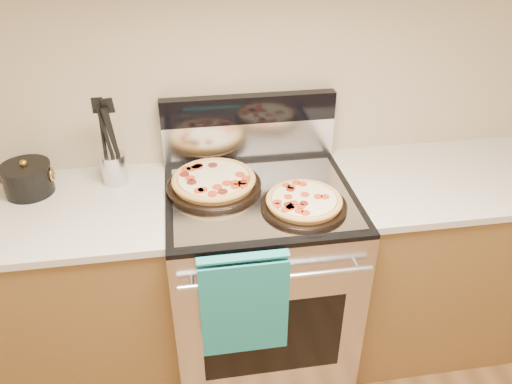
{
  "coord_description": "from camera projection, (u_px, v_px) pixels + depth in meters",
  "views": [
    {
      "loc": [
        -0.28,
        -0.03,
        1.99
      ],
      "look_at": [
        -0.03,
        1.55,
        0.99
      ],
      "focal_mm": 35.0,
      "sensor_mm": 36.0,
      "label": 1
    }
  ],
  "objects": [
    {
      "name": "backsplash_upper",
      "position": [
        249.0,
        109.0,
        2.15
      ],
      "size": [
        0.76,
        0.06,
        0.12
      ],
      "primitive_type": "cube",
      "color": "black",
      "rests_on": "backsplash_lower"
    },
    {
      "name": "utensil_crock",
      "position": [
        114.0,
        168.0,
        2.08
      ],
      "size": [
        0.13,
        0.13,
        0.13
      ],
      "primitive_type": "cylinder",
      "rotation": [
        0.0,
        0.0,
        -0.24
      ],
      "color": "silver",
      "rests_on": "countertop_left"
    },
    {
      "name": "foil_sheet",
      "position": [
        261.0,
        197.0,
        1.99
      ],
      "size": [
        0.7,
        0.55,
        0.01
      ],
      "primitive_type": "cube",
      "color": "gray",
      "rests_on": "cooktop"
    },
    {
      "name": "dish_towel",
      "position": [
        244.0,
        303.0,
        1.8
      ],
      "size": [
        0.32,
        0.05,
        0.42
      ],
      "primitive_type": null,
      "color": "#176D77",
      "rests_on": "oven_handle"
    },
    {
      "name": "saucepan",
      "position": [
        28.0,
        180.0,
        2.01
      ],
      "size": [
        0.2,
        0.2,
        0.12
      ],
      "primitive_type": "cylinder",
      "rotation": [
        0.0,
        0.0,
        -0.06
      ],
      "color": "black",
      "rests_on": "countertop_left"
    },
    {
      "name": "pepperoni_pizza_back",
      "position": [
        214.0,
        182.0,
        2.03
      ],
      "size": [
        0.49,
        0.49,
        0.05
      ],
      "primitive_type": null,
      "rotation": [
        0.0,
        0.0,
        -0.33
      ],
      "color": "#AE7035",
      "rests_on": "foil_sheet"
    },
    {
      "name": "pepperoni_pizza_front",
      "position": [
        304.0,
        202.0,
        1.91
      ],
      "size": [
        0.42,
        0.42,
        0.04
      ],
      "primitive_type": null,
      "rotation": [
        0.0,
        0.0,
        0.36
      ],
      "color": "#AE7035",
      "rests_on": "foil_sheet"
    },
    {
      "name": "backsplash_lower",
      "position": [
        249.0,
        140.0,
        2.23
      ],
      "size": [
        0.76,
        0.06,
        0.18
      ],
      "primitive_type": "cube",
      "color": "silver",
      "rests_on": "cooktop"
    },
    {
      "name": "cabinet_right",
      "position": [
        438.0,
        259.0,
        2.41
      ],
      "size": [
        1.0,
        0.62,
        0.88
      ],
      "primitive_type": "cube",
      "color": "brown",
      "rests_on": "ground"
    },
    {
      "name": "countertop_left",
      "position": [
        36.0,
        214.0,
        1.94
      ],
      "size": [
        1.02,
        0.64,
        0.03
      ],
      "primitive_type": "cube",
      "color": "#BDB6A9",
      "rests_on": "cabinet_left"
    },
    {
      "name": "oven_window",
      "position": [
        273.0,
        338.0,
        1.98
      ],
      "size": [
        0.56,
        0.01,
        0.4
      ],
      "primitive_type": "cube",
      "color": "black",
      "rests_on": "range_body"
    },
    {
      "name": "range_body",
      "position": [
        260.0,
        281.0,
        2.26
      ],
      "size": [
        0.76,
        0.68,
        0.9
      ],
      "primitive_type": "cube",
      "color": "#B7B7BC",
      "rests_on": "ground"
    },
    {
      "name": "oven_handle",
      "position": [
        277.0,
        278.0,
        1.76
      ],
      "size": [
        0.7,
        0.03,
        0.03
      ],
      "primitive_type": "cylinder",
      "rotation": [
        0.0,
        1.57,
        0.0
      ],
      "color": "silver",
      "rests_on": "range_body"
    },
    {
      "name": "countertop_right",
      "position": [
        458.0,
        178.0,
        2.17
      ],
      "size": [
        1.02,
        0.64,
        0.03
      ],
      "primitive_type": "cube",
      "color": "#BDB6A9",
      "rests_on": "cabinet_right"
    },
    {
      "name": "cooktop",
      "position": [
        260.0,
        196.0,
        2.02
      ],
      "size": [
        0.76,
        0.68,
        0.02
      ],
      "primitive_type": "cube",
      "color": "black",
      "rests_on": "range_body"
    },
    {
      "name": "cabinet_left",
      "position": [
        60.0,
        300.0,
        2.18
      ],
      "size": [
        1.0,
        0.62,
        0.88
      ],
      "primitive_type": "cube",
      "color": "brown",
      "rests_on": "ground"
    },
    {
      "name": "wall_back",
      "position": [
        247.0,
        62.0,
        2.08
      ],
      "size": [
        4.0,
        0.0,
        4.0
      ],
      "primitive_type": "plane",
      "rotation": [
        1.57,
        0.0,
        0.0
      ],
      "color": "tan",
      "rests_on": "ground"
    }
  ]
}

